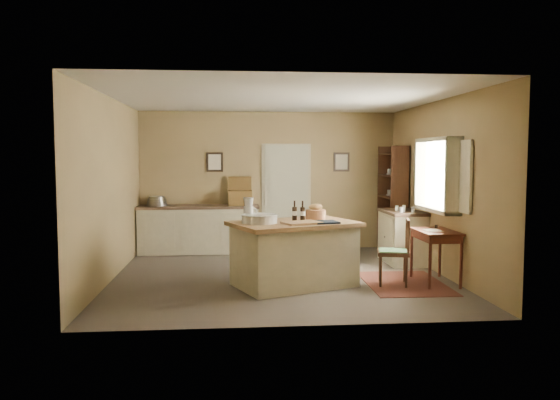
# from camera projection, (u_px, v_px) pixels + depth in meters

# --- Properties ---
(ground) EXTENTS (5.00, 5.00, 0.00)m
(ground) POSITION_uv_depth(u_px,v_px,m) (280.00, 276.00, 8.36)
(ground) COLOR brown
(ground) RESTS_ON ground
(wall_back) EXTENTS (5.00, 0.10, 2.70)m
(wall_back) POSITION_uv_depth(u_px,v_px,m) (269.00, 181.00, 10.73)
(wall_back) COLOR #927A4E
(wall_back) RESTS_ON ground
(wall_front) EXTENTS (5.00, 0.10, 2.70)m
(wall_front) POSITION_uv_depth(u_px,v_px,m) (300.00, 201.00, 5.77)
(wall_front) COLOR #927A4E
(wall_front) RESTS_ON ground
(wall_left) EXTENTS (0.10, 5.00, 2.70)m
(wall_left) POSITION_uv_depth(u_px,v_px,m) (111.00, 189.00, 8.03)
(wall_left) COLOR #927A4E
(wall_left) RESTS_ON ground
(wall_right) EXTENTS (0.10, 5.00, 2.70)m
(wall_right) POSITION_uv_depth(u_px,v_px,m) (440.00, 187.00, 8.47)
(wall_right) COLOR #927A4E
(wall_right) RESTS_ON ground
(ceiling) EXTENTS (5.00, 5.00, 0.00)m
(ceiling) POSITION_uv_depth(u_px,v_px,m) (280.00, 98.00, 8.14)
(ceiling) COLOR silver
(ceiling) RESTS_ON wall_back
(door) EXTENTS (0.97, 0.06, 2.11)m
(door) POSITION_uv_depth(u_px,v_px,m) (286.00, 196.00, 10.76)
(door) COLOR #BABA9C
(door) RESTS_ON ground
(framed_prints) EXTENTS (2.82, 0.02, 0.38)m
(framed_prints) POSITION_uv_depth(u_px,v_px,m) (279.00, 162.00, 10.70)
(framed_prints) COLOR black
(framed_prints) RESTS_ON ground
(window) EXTENTS (0.25, 1.99, 1.12)m
(window) POSITION_uv_depth(u_px,v_px,m) (440.00, 175.00, 8.25)
(window) COLOR beige
(window) RESTS_ON ground
(work_island) EXTENTS (1.97, 1.65, 1.20)m
(work_island) POSITION_uv_depth(u_px,v_px,m) (293.00, 252.00, 7.69)
(work_island) COLOR beige
(work_island) RESTS_ON ground
(sideboard) EXTENTS (2.28, 0.65, 1.18)m
(sideboard) POSITION_uv_depth(u_px,v_px,m) (200.00, 227.00, 10.39)
(sideboard) COLOR beige
(sideboard) RESTS_ON ground
(rug) EXTENTS (1.14, 1.62, 0.01)m
(rug) POSITION_uv_depth(u_px,v_px,m) (404.00, 283.00, 7.86)
(rug) COLOR #4F2518
(rug) RESTS_ON ground
(writing_desk) EXTENTS (0.52, 0.85, 0.82)m
(writing_desk) POSITION_uv_depth(u_px,v_px,m) (436.00, 237.00, 7.85)
(writing_desk) COLOR #34130B
(writing_desk) RESTS_ON ground
(desk_chair) EXTENTS (0.52, 0.52, 0.93)m
(desk_chair) POSITION_uv_depth(u_px,v_px,m) (393.00, 253.00, 7.73)
(desk_chair) COLOR #321B11
(desk_chair) RESTS_ON ground
(right_cabinet) EXTENTS (0.60, 1.08, 0.99)m
(right_cabinet) POSITION_uv_depth(u_px,v_px,m) (402.00, 236.00, 9.39)
(right_cabinet) COLOR beige
(right_cabinet) RESTS_ON ground
(shelving_unit) EXTENTS (0.34, 0.91, 2.02)m
(shelving_unit) POSITION_uv_depth(u_px,v_px,m) (395.00, 200.00, 10.31)
(shelving_unit) COLOR #321B11
(shelving_unit) RESTS_ON ground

